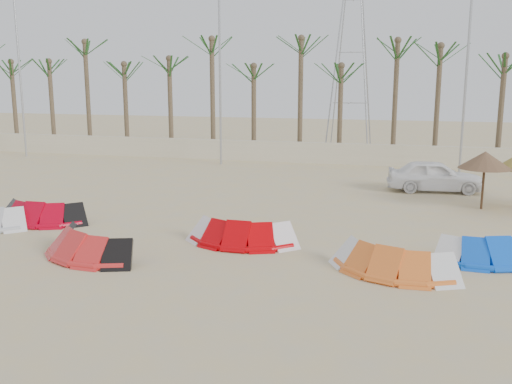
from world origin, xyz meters
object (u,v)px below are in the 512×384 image
(kite_red_left, at_px, (46,210))
(kite_red_mid, at_px, (93,241))
(parasol_left, at_px, (485,160))
(kite_orange, at_px, (393,256))
(car, at_px, (435,176))
(kite_blue, at_px, (492,246))
(kite_red_right, at_px, (244,230))

(kite_red_left, xyz_separation_m, kite_red_mid, (3.89, -3.18, 0.00))
(kite_red_left, bearing_deg, parasol_left, 21.61)
(kite_red_mid, distance_m, kite_orange, 8.94)
(kite_red_left, xyz_separation_m, car, (14.33, 9.72, 0.33))
(kite_red_mid, distance_m, kite_blue, 11.99)
(kite_red_left, height_order, kite_orange, same)
(kite_red_mid, height_order, car, car)
(kite_red_left, height_order, kite_blue, same)
(kite_red_right, height_order, kite_orange, same)
(kite_red_right, bearing_deg, kite_blue, 0.94)
(parasol_left, bearing_deg, kite_red_mid, -141.91)
(parasol_left, bearing_deg, kite_orange, -110.60)
(kite_red_right, bearing_deg, kite_red_left, 174.84)
(kite_red_mid, bearing_deg, kite_blue, 12.46)
(kite_orange, height_order, parasol_left, parasol_left)
(parasol_left, relative_size, car, 0.54)
(kite_red_left, relative_size, kite_red_mid, 0.88)
(kite_red_left, height_order, car, car)
(kite_blue, bearing_deg, car, 96.98)
(car, bearing_deg, kite_red_mid, 135.27)
(kite_red_left, bearing_deg, kite_blue, -2.19)
(kite_red_mid, distance_m, kite_red_right, 4.77)
(kite_red_mid, relative_size, kite_red_right, 1.13)
(kite_blue, bearing_deg, kite_red_left, 177.81)
(kite_red_mid, xyz_separation_m, parasol_left, (12.18, 9.55, 1.61))
(kite_red_mid, bearing_deg, kite_red_left, 140.71)
(kite_red_right, distance_m, kite_blue, 7.61)
(kite_red_left, xyz_separation_m, kite_red_right, (7.98, -0.72, 0.00))
(kite_red_mid, height_order, kite_blue, same)
(kite_red_left, distance_m, kite_blue, 15.60)
(kite_red_left, height_order, kite_red_right, same)
(kite_red_right, distance_m, car, 12.23)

